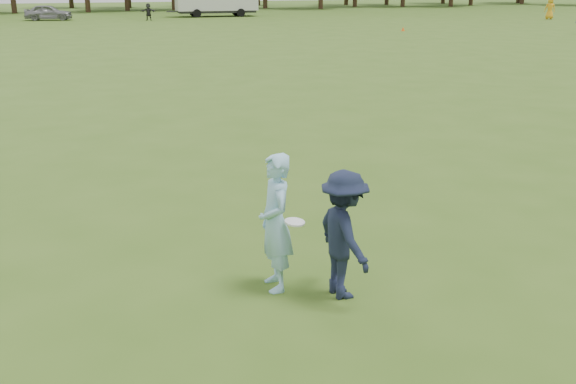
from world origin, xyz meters
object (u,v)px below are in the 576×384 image
at_px(player_far_d, 148,12).
at_px(car_e, 48,12).
at_px(player_far_c, 550,8).
at_px(defender, 344,235).
at_px(thrower, 275,223).
at_px(field_cone, 403,29).

relative_size(player_far_d, car_e, 0.37).
bearing_deg(player_far_c, player_far_d, 8.49).
distance_m(defender, player_far_c, 62.19).
bearing_deg(car_e, player_far_d, -99.05).
height_order(thrower, player_far_c, player_far_c).
relative_size(player_far_c, player_far_d, 1.29).
xyz_separation_m(player_far_c, field_cone, (-19.26, -8.70, -0.84)).
xyz_separation_m(defender, player_far_d, (2.64, 57.24, -0.10)).
relative_size(car_e, field_cone, 13.97).
bearing_deg(thrower, car_e, -174.87).
height_order(player_far_d, car_e, player_far_d).
height_order(defender, player_far_c, player_far_c).
distance_m(thrower, player_far_c, 62.33).
bearing_deg(field_cone, player_far_c, 24.31).
distance_m(defender, field_cone, 44.34).
bearing_deg(car_e, field_cone, -119.98).
bearing_deg(field_cone, car_e, 142.07).
xyz_separation_m(thrower, player_far_c, (39.92, 47.88, 0.05)).
xyz_separation_m(player_far_d, car_e, (-8.83, 2.70, -0.05)).
height_order(thrower, field_cone, thrower).
height_order(thrower, player_far_d, thrower).
height_order(defender, car_e, defender).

